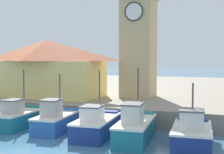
# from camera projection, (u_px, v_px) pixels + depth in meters

# --- Properties ---
(quay_wharf) EXTENTS (120.00, 40.00, 1.34)m
(quay_wharf) POSITION_uv_depth(u_px,v_px,m) (155.00, 90.00, 42.11)
(quay_wharf) COLOR gray
(quay_wharf) RESTS_ON ground
(fishing_boat_left_outer) EXTENTS (1.99, 4.40, 4.21)m
(fishing_boat_left_outer) POSITION_uv_depth(u_px,v_px,m) (19.00, 117.00, 22.47)
(fishing_boat_left_outer) COLOR #196B7F
(fishing_boat_left_outer) RESTS_ON ground
(fishing_boat_left_inner) EXTENTS (2.23, 4.47, 3.91)m
(fishing_boat_left_inner) POSITION_uv_depth(u_px,v_px,m) (56.00, 120.00, 21.40)
(fishing_boat_left_inner) COLOR #2356A8
(fishing_boat_left_inner) RESTS_ON ground
(fishing_boat_mid_left) EXTENTS (2.42, 4.88, 4.23)m
(fishing_boat_mid_left) POSITION_uv_depth(u_px,v_px,m) (96.00, 125.00, 19.90)
(fishing_boat_mid_left) COLOR navy
(fishing_boat_mid_left) RESTS_ON ground
(fishing_boat_center) EXTENTS (2.31, 5.37, 4.42)m
(fishing_boat_center) POSITION_uv_depth(u_px,v_px,m) (136.00, 127.00, 18.83)
(fishing_boat_center) COLOR #196B7F
(fishing_boat_center) RESTS_ON ground
(fishing_boat_mid_right) EXTENTS (2.50, 4.51, 3.60)m
(fishing_boat_mid_right) POSITION_uv_depth(u_px,v_px,m) (192.00, 134.00, 17.44)
(fishing_boat_mid_right) COLOR navy
(fishing_boat_mid_right) RESTS_ON ground
(clock_tower) EXTENTS (3.38, 3.38, 13.70)m
(clock_tower) POSITION_uv_depth(u_px,v_px,m) (139.00, 28.00, 28.99)
(clock_tower) COLOR tan
(clock_tower) RESTS_ON quay_wharf
(warehouse_left) EXTENTS (10.85, 5.60, 5.39)m
(warehouse_left) POSITION_uv_depth(u_px,v_px,m) (46.00, 68.00, 29.85)
(warehouse_left) COLOR #E5D17A
(warehouse_left) RESTS_ON quay_wharf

